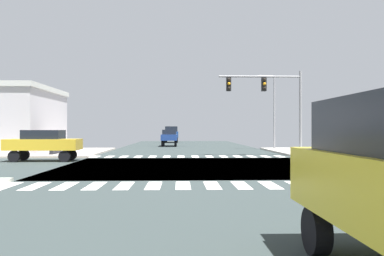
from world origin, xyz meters
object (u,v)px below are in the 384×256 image
(sedan_middle_5, at_px, (44,143))
(sedan_crossing_2, at_px, (169,136))
(street_lamp, at_px, (271,104))
(pickup_trailing_1, at_px, (171,134))
(traffic_signal_mast, at_px, (268,93))

(sedan_middle_5, bearing_deg, sedan_crossing_2, 161.75)
(street_lamp, height_order, sedan_crossing_2, street_lamp)
(sedan_crossing_2, distance_m, sedan_middle_5, 22.58)
(sedan_crossing_2, distance_m, pickup_trailing_1, 12.83)
(traffic_signal_mast, relative_size, street_lamp, 0.86)
(traffic_signal_mast, xyz_separation_m, street_lamp, (2.32, 9.02, -0.20))
(sedan_crossing_2, relative_size, pickup_trailing_1, 0.84)
(street_lamp, height_order, pickup_trailing_1, street_lamp)
(street_lamp, bearing_deg, traffic_signal_mast, -104.40)
(traffic_signal_mast, distance_m, pickup_trailing_1, 31.26)
(sedan_crossing_2, bearing_deg, street_lamp, 139.72)
(street_lamp, distance_m, pickup_trailing_1, 23.52)
(sedan_middle_5, bearing_deg, pickup_trailing_1, 168.34)
(street_lamp, relative_size, pickup_trailing_1, 1.39)
(traffic_signal_mast, bearing_deg, pickup_trailing_1, 103.97)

